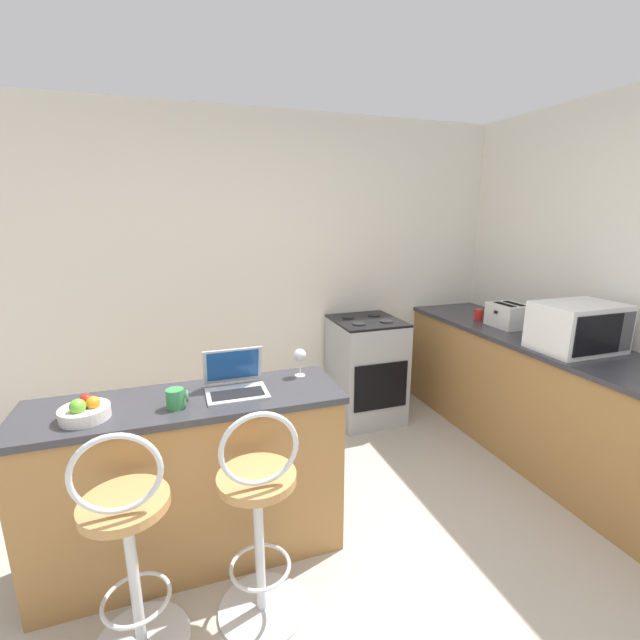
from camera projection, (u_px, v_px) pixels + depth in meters
name	position (u px, v px, depth m)	size (l,w,h in m)	color
wall_back	(256.00, 273.00, 3.63)	(12.00, 0.06, 2.60)	silver
breakfast_bar	(193.00, 480.00, 2.21)	(1.54, 0.48, 0.91)	#9E703D
counter_right	(553.00, 404.00, 3.09)	(0.68, 2.86, 0.91)	#9E703D
bar_stool_near	(130.00, 550.00, 1.69)	(0.40, 0.40, 1.05)	silver
bar_stool_far	(259.00, 521.00, 1.85)	(0.40, 0.40, 1.05)	silver
laptop	(235.00, 381.00, 2.19)	(0.30, 0.26, 0.21)	#B7BABF
microwave	(578.00, 327.00, 2.82)	(0.54, 0.38, 0.32)	white
toaster	(508.00, 315.00, 3.43)	(0.26, 0.29, 0.19)	silver
stove_range	(366.00, 369.00, 3.79)	(0.56, 0.61, 0.91)	#9EA3A8
fruit_bowl	(85.00, 411.00, 1.89)	(0.21, 0.21, 0.11)	silver
mug_green	(176.00, 398.00, 2.00)	(0.10, 0.08, 0.09)	#338447
mug_red	(479.00, 314.00, 3.68)	(0.09, 0.07, 0.09)	red
wine_glass_tall	(300.00, 356.00, 2.38)	(0.07, 0.07, 0.16)	silver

